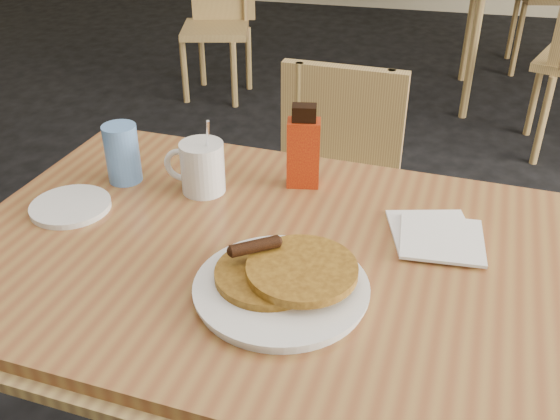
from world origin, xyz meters
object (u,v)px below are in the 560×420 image
object	(u,v)px
coffee_mug	(201,166)
chair_wall_extra	(219,10)
main_table	(271,268)
syrup_bottle	(303,149)
chair_main_far	(335,183)
pancake_plate	(282,282)
blue_tumbler	(122,153)

from	to	relation	value
coffee_mug	chair_wall_extra	bearing A→B (deg)	106.18
main_table	chair_wall_extra	xyz separation A→B (m)	(-0.99, 2.63, -0.22)
syrup_bottle	chair_main_far	bearing A→B (deg)	80.20
syrup_bottle	chair_wall_extra	bearing A→B (deg)	102.97
chair_wall_extra	pancake_plate	world-z (taller)	chair_wall_extra
main_table	chair_main_far	distance (m)	0.77
chair_wall_extra	blue_tumbler	distance (m)	2.55
coffee_mug	main_table	bearing A→B (deg)	-43.89
syrup_bottle	main_table	bearing A→B (deg)	-101.22
main_table	syrup_bottle	xyz separation A→B (m)	(0.01, 0.25, 0.13)
chair_main_far	syrup_bottle	distance (m)	0.60
chair_wall_extra	syrup_bottle	world-z (taller)	syrup_bottle
pancake_plate	syrup_bottle	bearing A→B (deg)	96.50
blue_tumbler	syrup_bottle	bearing A→B (deg)	10.51
chair_wall_extra	chair_main_far	bearing A→B (deg)	-76.08
blue_tumbler	main_table	bearing A→B (deg)	-25.80
pancake_plate	blue_tumbler	bearing A→B (deg)	145.04
chair_main_far	main_table	bearing A→B (deg)	-86.32
chair_wall_extra	main_table	bearing A→B (deg)	-83.25
blue_tumbler	pancake_plate	bearing A→B (deg)	-34.96
chair_main_far	blue_tumbler	xyz separation A→B (m)	(-0.38, -0.56, 0.33)
chair_wall_extra	syrup_bottle	bearing A→B (deg)	-81.17
chair_wall_extra	pancake_plate	xyz separation A→B (m)	(1.03, -2.74, 0.28)
chair_wall_extra	pancake_plate	distance (m)	2.95
blue_tumbler	coffee_mug	bearing A→B (deg)	-1.31
chair_main_far	chair_wall_extra	world-z (taller)	chair_wall_extra
coffee_mug	blue_tumbler	xyz separation A→B (m)	(-0.18, 0.00, 0.01)
pancake_plate	blue_tumbler	size ratio (longest dim) A/B	2.27
main_table	coffee_mug	xyz separation A→B (m)	(-0.19, 0.17, 0.10)
chair_wall_extra	blue_tumbler	xyz separation A→B (m)	(0.62, -2.45, 0.32)
main_table	coffee_mug	bearing A→B (deg)	137.81
chair_main_far	coffee_mug	size ratio (longest dim) A/B	4.83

